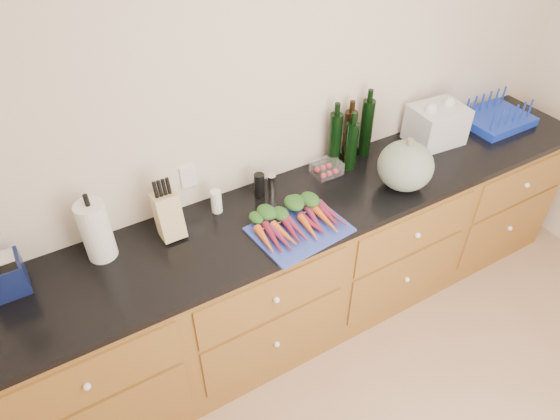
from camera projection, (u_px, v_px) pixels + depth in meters
wall_back at (288, 112)px, 2.62m from camera, size 4.10×0.05×2.60m
cabinets at (315, 263)px, 2.95m from camera, size 3.60×0.64×0.90m
countertop at (319, 201)px, 2.65m from camera, size 3.64×0.62×0.04m
cutting_board at (299, 230)px, 2.44m from camera, size 0.48×0.38×0.01m
carrots at (295, 220)px, 2.45m from camera, size 0.42×0.31×0.06m
squash at (406, 166)px, 2.64m from camera, size 0.30×0.30×0.27m
paper_towel at (96, 231)px, 2.22m from camera, size 0.13×0.13×0.30m
knife_block at (168, 216)px, 2.36m from camera, size 0.11×0.11×0.23m
grinder_salt at (216, 201)px, 2.52m from camera, size 0.05×0.05×0.13m
grinder_pepper at (259, 185)px, 2.61m from camera, size 0.06×0.06×0.14m
canister_chrome at (272, 184)px, 2.65m from camera, size 0.05×0.05×0.10m
tomato_box at (327, 168)px, 2.79m from camera, size 0.16×0.12×0.07m
bottles at (351, 137)px, 2.81m from camera, size 0.29×0.15×0.35m
grocery_bag at (436, 125)px, 3.00m from camera, size 0.33×0.27×0.23m
dish_rack at (496, 117)px, 3.22m from camera, size 0.42×0.34×0.17m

